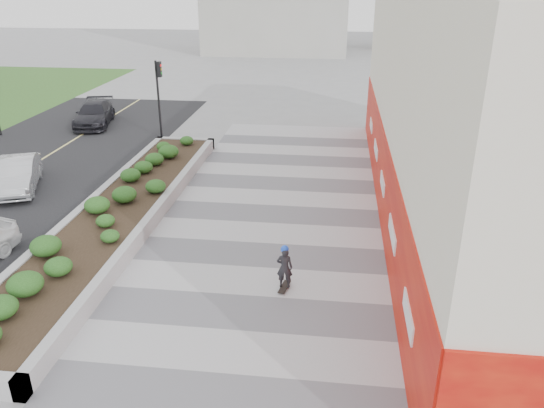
{
  "coord_description": "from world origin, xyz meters",
  "views": [
    {
      "loc": [
        2.17,
        -9.86,
        8.27
      ],
      "look_at": [
        0.16,
        6.61,
        1.1
      ],
      "focal_mm": 35.0,
      "sensor_mm": 36.0,
      "label": 1
    }
  ],
  "objects_px": {
    "car_dark": "(94,114)",
    "skateboarder": "(285,267)",
    "traffic_signal_near": "(159,88)",
    "car_silver": "(18,175)",
    "planter": "(120,209)"
  },
  "relations": [
    {
      "from": "skateboarder",
      "to": "traffic_signal_near",
      "type": "bearing_deg",
      "value": 130.21
    },
    {
      "from": "planter",
      "to": "skateboarder",
      "type": "distance_m",
      "value": 7.55
    },
    {
      "from": "car_dark",
      "to": "traffic_signal_near",
      "type": "bearing_deg",
      "value": -37.76
    },
    {
      "from": "planter",
      "to": "car_silver",
      "type": "distance_m",
      "value": 5.86
    },
    {
      "from": "skateboarder",
      "to": "car_silver",
      "type": "distance_m",
      "value": 13.38
    },
    {
      "from": "skateboarder",
      "to": "car_dark",
      "type": "relative_size",
      "value": 0.3
    },
    {
      "from": "traffic_signal_near",
      "to": "car_silver",
      "type": "xyz_separation_m",
      "value": [
        -3.61,
        -8.09,
        -2.1
      ]
    },
    {
      "from": "planter",
      "to": "traffic_signal_near",
      "type": "height_order",
      "value": "traffic_signal_near"
    },
    {
      "from": "planter",
      "to": "car_dark",
      "type": "bearing_deg",
      "value": 117.5
    },
    {
      "from": "traffic_signal_near",
      "to": "skateboarder",
      "type": "xyz_separation_m",
      "value": [
        8.18,
        -14.41,
        -2.05
      ]
    },
    {
      "from": "traffic_signal_near",
      "to": "skateboarder",
      "type": "bearing_deg",
      "value": -60.44
    },
    {
      "from": "traffic_signal_near",
      "to": "car_silver",
      "type": "bearing_deg",
      "value": -114.05
    },
    {
      "from": "car_dark",
      "to": "skateboarder",
      "type": "bearing_deg",
      "value": -64.99
    },
    {
      "from": "planter",
      "to": "car_dark",
      "type": "xyz_separation_m",
      "value": [
        -6.64,
        12.75,
        0.25
      ]
    },
    {
      "from": "traffic_signal_near",
      "to": "car_dark",
      "type": "relative_size",
      "value": 0.91
    }
  ]
}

